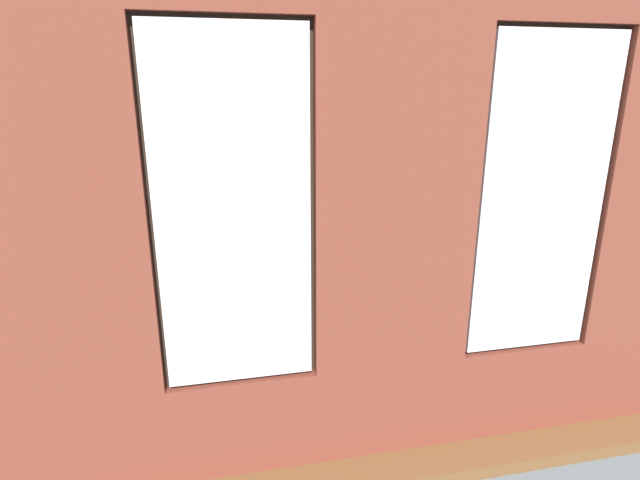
{
  "coord_description": "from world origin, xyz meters",
  "views": [
    {
      "loc": [
        1.14,
        5.59,
        2.59
      ],
      "look_at": [
        0.03,
        0.4,
        0.96
      ],
      "focal_mm": 28.0,
      "sensor_mm": 36.0,
      "label": 1
    }
  ],
  "objects_px": {
    "cup_ceramic": "(337,264)",
    "table_plant_small": "(292,264)",
    "couch_left": "(490,264)",
    "potted_plant_between_couches": "(496,302)",
    "media_console": "(86,286)",
    "potted_plant_near_tv": "(117,300)",
    "potted_plant_mid_room_small": "(360,244)",
    "tv_flatscreen": "(78,234)",
    "potted_plant_beside_window_right": "(88,331)",
    "potted_plant_corner_near_left": "(440,207)",
    "remote_gray": "(308,272)",
    "potted_plant_foreground_right": "(128,229)",
    "remote_silver": "(274,278)",
    "papasan_chair": "(276,234)",
    "coffee_table": "(308,278)",
    "couch_by_window": "(347,363)",
    "potted_plant_corner_far_left": "(633,288)"
  },
  "relations": [
    {
      "from": "potted_plant_beside_window_right",
      "to": "potted_plant_corner_near_left",
      "type": "distance_m",
      "value": 6.18
    },
    {
      "from": "coffee_table",
      "to": "couch_by_window",
      "type": "bearing_deg",
      "value": 89.34
    },
    {
      "from": "coffee_table",
      "to": "potted_plant_corner_far_left",
      "type": "bearing_deg",
      "value": 143.48
    },
    {
      "from": "potted_plant_between_couches",
      "to": "potted_plant_foreground_right",
      "type": "bearing_deg",
      "value": -46.22
    },
    {
      "from": "remote_gray",
      "to": "potted_plant_corner_near_left",
      "type": "relative_size",
      "value": 0.16
    },
    {
      "from": "cup_ceramic",
      "to": "table_plant_small",
      "type": "xyz_separation_m",
      "value": [
        0.56,
        0.04,
        0.06
      ]
    },
    {
      "from": "potted_plant_corner_near_left",
      "to": "potted_plant_foreground_right",
      "type": "distance_m",
      "value": 4.98
    },
    {
      "from": "potted_plant_corner_far_left",
      "to": "remote_gray",
      "type": "bearing_deg",
      "value": -36.52
    },
    {
      "from": "remote_gray",
      "to": "potted_plant_foreground_right",
      "type": "bearing_deg",
      "value": 31.87
    },
    {
      "from": "potted_plant_beside_window_right",
      "to": "media_console",
      "type": "bearing_deg",
      "value": -75.77
    },
    {
      "from": "remote_silver",
      "to": "coffee_table",
      "type": "bearing_deg",
      "value": -150.18
    },
    {
      "from": "couch_by_window",
      "to": "table_plant_small",
      "type": "relative_size",
      "value": 9.68
    },
    {
      "from": "couch_left",
      "to": "tv_flatscreen",
      "type": "relative_size",
      "value": 1.98
    },
    {
      "from": "couch_by_window",
      "to": "papasan_chair",
      "type": "height_order",
      "value": "couch_by_window"
    },
    {
      "from": "potted_plant_mid_room_small",
      "to": "couch_by_window",
      "type": "bearing_deg",
      "value": 71.48
    },
    {
      "from": "potted_plant_beside_window_right",
      "to": "potted_plant_foreground_right",
      "type": "height_order",
      "value": "potted_plant_beside_window_right"
    },
    {
      "from": "table_plant_small",
      "to": "potted_plant_between_couches",
      "type": "height_order",
      "value": "potted_plant_between_couches"
    },
    {
      "from": "potted_plant_near_tv",
      "to": "potted_plant_foreground_right",
      "type": "height_order",
      "value": "potted_plant_foreground_right"
    },
    {
      "from": "cup_ceramic",
      "to": "remote_silver",
      "type": "bearing_deg",
      "value": 16.39
    },
    {
      "from": "potted_plant_mid_room_small",
      "to": "potted_plant_foreground_right",
      "type": "distance_m",
      "value": 3.43
    },
    {
      "from": "tv_flatscreen",
      "to": "potted_plant_mid_room_small",
      "type": "height_order",
      "value": "tv_flatscreen"
    },
    {
      "from": "couch_left",
      "to": "remote_gray",
      "type": "distance_m",
      "value": 2.51
    },
    {
      "from": "remote_gray",
      "to": "media_console",
      "type": "bearing_deg",
      "value": 61.3
    },
    {
      "from": "tv_flatscreen",
      "to": "media_console",
      "type": "bearing_deg",
      "value": 90.0
    },
    {
      "from": "couch_left",
      "to": "potted_plant_corner_near_left",
      "type": "relative_size",
      "value": 2.02
    },
    {
      "from": "papasan_chair",
      "to": "potted_plant_corner_far_left",
      "type": "distance_m",
      "value": 4.74
    },
    {
      "from": "papasan_chair",
      "to": "potted_plant_beside_window_right",
      "type": "bearing_deg",
      "value": 64.58
    },
    {
      "from": "table_plant_small",
      "to": "potted_plant_corner_near_left",
      "type": "height_order",
      "value": "potted_plant_corner_near_left"
    },
    {
      "from": "couch_left",
      "to": "potted_plant_between_couches",
      "type": "bearing_deg",
      "value": -25.31
    },
    {
      "from": "couch_left",
      "to": "media_console",
      "type": "bearing_deg",
      "value": -89.87
    },
    {
      "from": "tv_flatscreen",
      "to": "papasan_chair",
      "type": "height_order",
      "value": "tv_flatscreen"
    },
    {
      "from": "couch_left",
      "to": "potted_plant_between_couches",
      "type": "distance_m",
      "value": 2.32
    },
    {
      "from": "remote_silver",
      "to": "remote_gray",
      "type": "bearing_deg",
      "value": -150.18
    },
    {
      "from": "remote_gray",
      "to": "potted_plant_mid_room_small",
      "type": "distance_m",
      "value": 1.28
    },
    {
      "from": "potted_plant_mid_room_small",
      "to": "potted_plant_near_tv",
      "type": "distance_m",
      "value": 3.3
    },
    {
      "from": "potted_plant_near_tv",
      "to": "remote_silver",
      "type": "bearing_deg",
      "value": -166.09
    },
    {
      "from": "remote_gray",
      "to": "media_console",
      "type": "relative_size",
      "value": 0.14
    },
    {
      "from": "couch_left",
      "to": "remote_gray",
      "type": "relative_size",
      "value": 12.42
    },
    {
      "from": "tv_flatscreen",
      "to": "potted_plant_between_couches",
      "type": "xyz_separation_m",
      "value": [
        -4.0,
        2.37,
        -0.19
      ]
    },
    {
      "from": "coffee_table",
      "to": "tv_flatscreen",
      "type": "height_order",
      "value": "tv_flatscreen"
    },
    {
      "from": "cup_ceramic",
      "to": "tv_flatscreen",
      "type": "relative_size",
      "value": 0.09
    },
    {
      "from": "table_plant_small",
      "to": "potted_plant_between_couches",
      "type": "distance_m",
      "value": 2.48
    },
    {
      "from": "media_console",
      "to": "potted_plant_near_tv",
      "type": "bearing_deg",
      "value": 117.48
    },
    {
      "from": "couch_by_window",
      "to": "potted_plant_near_tv",
      "type": "height_order",
      "value": "potted_plant_near_tv"
    },
    {
      "from": "potted_plant_beside_window_right",
      "to": "couch_left",
      "type": "bearing_deg",
      "value": -154.34
    },
    {
      "from": "potted_plant_between_couches",
      "to": "potted_plant_corner_near_left",
      "type": "bearing_deg",
      "value": -108.2
    },
    {
      "from": "tv_flatscreen",
      "to": "potted_plant_beside_window_right",
      "type": "bearing_deg",
      "value": 104.22
    },
    {
      "from": "potted_plant_mid_room_small",
      "to": "potted_plant_corner_far_left",
      "type": "distance_m",
      "value": 3.37
    },
    {
      "from": "remote_gray",
      "to": "tv_flatscreen",
      "type": "relative_size",
      "value": 0.16
    },
    {
      "from": "papasan_chair",
      "to": "potted_plant_corner_near_left",
      "type": "distance_m",
      "value": 2.84
    }
  ]
}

